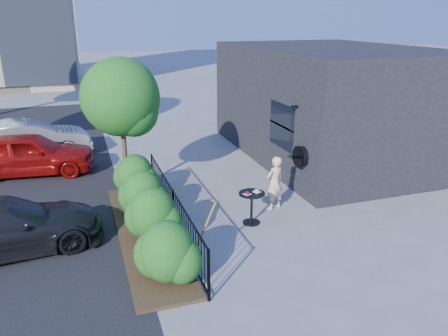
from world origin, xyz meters
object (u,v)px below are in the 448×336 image
object	(u,v)px
car_silver	(29,140)
car_darkgrey	(2,227)
shovel	(202,236)
patio_tree	(123,102)
cafe_table	(252,202)
car_red	(29,154)
woman	(275,183)

from	to	relation	value
car_silver	car_darkgrey	world-z (taller)	car_silver
shovel	patio_tree	bearing A→B (deg)	102.29
cafe_table	car_red	world-z (taller)	car_red
car_darkgrey	shovel	bearing A→B (deg)	-122.57
shovel	car_red	size ratio (longest dim) A/B	0.37
woman	shovel	size ratio (longest dim) A/B	0.99
patio_tree	car_silver	world-z (taller)	patio_tree
patio_tree	car_darkgrey	size ratio (longest dim) A/B	0.92
car_red	shovel	bearing A→B (deg)	-145.15
patio_tree	car_silver	size ratio (longest dim) A/B	0.91
patio_tree	woman	xyz separation A→B (m)	(3.63, -2.34, -2.01)
patio_tree	cafe_table	xyz separation A→B (m)	(2.70, -2.99, -2.18)
car_darkgrey	cafe_table	bearing A→B (deg)	-101.49
shovel	car_darkgrey	bearing A→B (deg)	154.90
car_silver	car_darkgrey	distance (m)	7.29
patio_tree	car_red	world-z (taller)	patio_tree
patio_tree	cafe_table	size ratio (longest dim) A/B	4.41
woman	car_red	size ratio (longest dim) A/B	0.36
cafe_table	car_red	bearing A→B (deg)	134.04
car_silver	patio_tree	bearing A→B (deg)	-156.44
patio_tree	car_darkgrey	bearing A→B (deg)	-140.07
patio_tree	woman	distance (m)	4.77
car_red	woman	bearing A→B (deg)	-121.46
woman	car_silver	bearing A→B (deg)	-65.36
cafe_table	shovel	distance (m)	2.28
cafe_table	car_darkgrey	bearing A→B (deg)	175.99
cafe_table	shovel	size ratio (longest dim) A/B	0.59
cafe_table	car_silver	size ratio (longest dim) A/B	0.21
car_silver	car_darkgrey	xyz separation A→B (m)	(-0.02, -7.29, -0.09)
cafe_table	car_red	xyz separation A→B (m)	(-5.62, 5.81, 0.13)
patio_tree	car_darkgrey	xyz separation A→B (m)	(-3.09, -2.58, -2.14)
woman	shovel	world-z (taller)	woman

